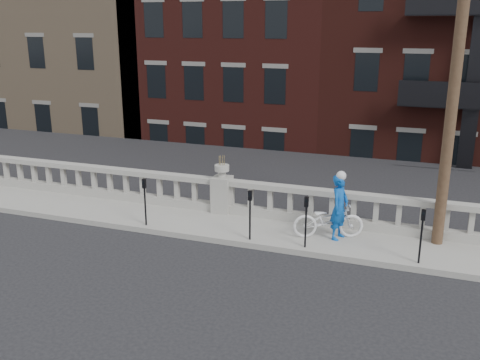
% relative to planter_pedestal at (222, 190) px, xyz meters
% --- Properties ---
extents(ground, '(120.00, 120.00, 0.00)m').
position_rel_planter_pedestal_xyz_m(ground, '(0.00, -3.95, -0.83)').
color(ground, black).
rests_on(ground, ground).
extents(sidewalk, '(32.00, 2.20, 0.15)m').
position_rel_planter_pedestal_xyz_m(sidewalk, '(0.00, -0.95, -0.76)').
color(sidewalk, gray).
rests_on(sidewalk, ground).
extents(balustrade, '(28.00, 0.34, 1.03)m').
position_rel_planter_pedestal_xyz_m(balustrade, '(0.00, 0.00, -0.19)').
color(balustrade, gray).
rests_on(balustrade, sidewalk).
extents(planter_pedestal, '(0.55, 0.55, 1.76)m').
position_rel_planter_pedestal_xyz_m(planter_pedestal, '(0.00, 0.00, 0.00)').
color(planter_pedestal, gray).
rests_on(planter_pedestal, sidewalk).
extents(lower_level, '(80.00, 44.00, 20.80)m').
position_rel_planter_pedestal_xyz_m(lower_level, '(0.56, 19.09, 1.80)').
color(lower_level, '#605E59').
rests_on(lower_level, ground).
extents(utility_pole, '(1.60, 0.28, 10.00)m').
position_rel_planter_pedestal_xyz_m(utility_pole, '(6.20, -0.35, 4.41)').
color(utility_pole, '#422D1E').
rests_on(utility_pole, sidewalk).
extents(parking_meter_a, '(0.10, 0.09, 1.36)m').
position_rel_planter_pedestal_xyz_m(parking_meter_a, '(-1.63, -1.80, 0.17)').
color(parking_meter_a, black).
rests_on(parking_meter_a, sidewalk).
extents(parking_meter_b, '(0.10, 0.09, 1.36)m').
position_rel_planter_pedestal_xyz_m(parking_meter_b, '(1.51, -1.80, 0.17)').
color(parking_meter_b, black).
rests_on(parking_meter_b, sidewalk).
extents(parking_meter_c, '(0.10, 0.09, 1.36)m').
position_rel_planter_pedestal_xyz_m(parking_meter_c, '(3.01, -1.80, 0.17)').
color(parking_meter_c, black).
rests_on(parking_meter_c, sidewalk).
extents(parking_meter_d, '(0.10, 0.09, 1.36)m').
position_rel_planter_pedestal_xyz_m(parking_meter_d, '(5.80, -1.80, 0.17)').
color(parking_meter_d, black).
rests_on(parking_meter_d, sidewalk).
extents(bicycle, '(1.99, 1.28, 0.99)m').
position_rel_planter_pedestal_xyz_m(bicycle, '(3.42, -0.93, -0.19)').
color(bicycle, white).
rests_on(bicycle, sidewalk).
extents(cyclist, '(0.58, 0.73, 1.76)m').
position_rel_planter_pedestal_xyz_m(cyclist, '(3.70, -0.91, 0.20)').
color(cyclist, '#0B4FAF').
rests_on(cyclist, sidewalk).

